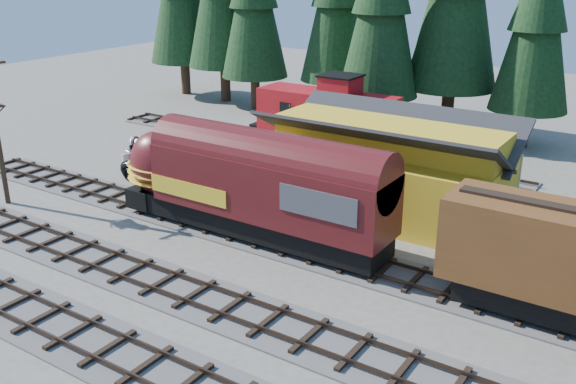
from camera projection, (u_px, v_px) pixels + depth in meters
The scene contains 9 objects.
ground at pixel (272, 293), 26.00m from camera, with size 120.00×120.00×0.00m, color #6B665B.
track_siding at pixel (553, 320), 23.94m from camera, with size 68.00×3.20×0.33m.
track_spur at pixel (301, 147), 45.21m from camera, with size 32.00×3.20×0.33m.
depot at pixel (387, 158), 33.17m from camera, with size 12.80×7.00×5.30m.
conifer_backdrop at pixel (565, 7), 39.79m from camera, with size 78.37×23.32×16.27m.
locomotive at pixel (242, 188), 30.61m from camera, with size 15.02×2.99×4.08m.
caboose at pixel (327, 117), 43.28m from camera, with size 9.70×2.81×5.05m.
pickup_truck_a at pixel (167, 168), 38.57m from camera, with size 2.57×5.57×1.55m, color black.
pickup_truck_b at pixel (183, 162), 39.07m from camera, with size 2.65×6.53×1.89m, color #B1B4B9.
Camera 1 is at (13.16, -18.78, 12.93)m, focal length 40.00 mm.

